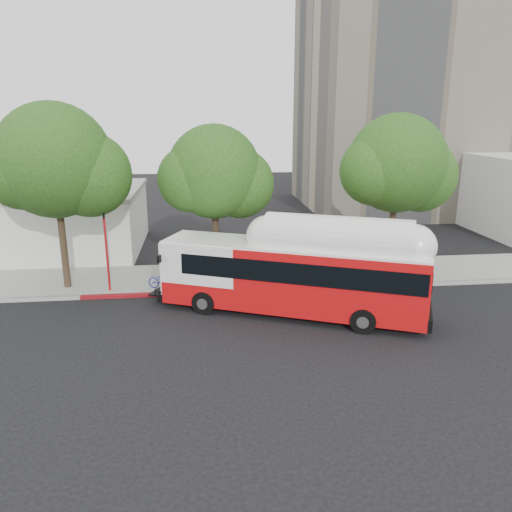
{
  "coord_description": "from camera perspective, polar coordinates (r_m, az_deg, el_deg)",
  "views": [
    {
      "loc": [
        -1.8,
        -20.81,
        9.06
      ],
      "look_at": [
        0.9,
        3.0,
        2.24
      ],
      "focal_mm": 35.0,
      "sensor_mm": 36.0,
      "label": 1
    }
  ],
  "objects": [
    {
      "name": "red_curb_segment",
      "position": [
        26.32,
        -8.72,
        -4.26
      ],
      "size": [
        10.0,
        0.32,
        0.16
      ],
      "primitive_type": "cube",
      "color": "maroon",
      "rests_on": "ground"
    },
    {
      "name": "curb_strip",
      "position": [
        26.35,
        -2.18,
        -4.06
      ],
      "size": [
        60.0,
        0.3,
        0.15
      ],
      "primitive_type": "cube",
      "color": "gray",
      "rests_on": "ground"
    },
    {
      "name": "low_commercial_bldg",
      "position": [
        37.52,
        -25.38,
        3.74
      ],
      "size": [
        16.2,
        10.2,
        4.25
      ],
      "color": "silver",
      "rests_on": "ground"
    },
    {
      "name": "street_tree_right",
      "position": [
        29.07,
        16.54,
        9.71
      ],
      "size": [
        6.21,
        5.4,
        9.18
      ],
      "color": "#2D2116",
      "rests_on": "ground"
    },
    {
      "name": "signal_pole",
      "position": [
        26.8,
        -16.68,
        0.33
      ],
      "size": [
        0.12,
        0.4,
        4.25
      ],
      "color": "red",
      "rests_on": "ground"
    },
    {
      "name": "street_tree_left",
      "position": [
        27.32,
        -21.02,
        9.7
      ],
      "size": [
        6.67,
        5.8,
        9.74
      ],
      "color": "#2D2116",
      "rests_on": "ground"
    },
    {
      "name": "ground",
      "position": [
        22.77,
        -1.42,
        -7.57
      ],
      "size": [
        120.0,
        120.0,
        0.0
      ],
      "primitive_type": "plane",
      "color": "black",
      "rests_on": "ground"
    },
    {
      "name": "transit_bus",
      "position": [
        23.11,
        4.35,
        -2.47
      ],
      "size": [
        12.86,
        7.24,
        3.86
      ],
      "rotation": [
        0.0,
        0.0,
        -0.41
      ],
      "color": "red",
      "rests_on": "ground"
    },
    {
      "name": "sidewalk",
      "position": [
        28.8,
        -2.57,
        -2.31
      ],
      "size": [
        60.0,
        5.0,
        0.15
      ],
      "primitive_type": "cube",
      "color": "gray",
      "rests_on": "ground"
    },
    {
      "name": "street_tree_mid",
      "position": [
        27.08,
        -3.93,
        9.16
      ],
      "size": [
        5.75,
        5.0,
        8.62
      ],
      "color": "#2D2116",
      "rests_on": "ground"
    },
    {
      "name": "apartment_tower",
      "position": [
        53.36,
        16.96,
        24.49
      ],
      "size": [
        18.0,
        18.0,
        37.0
      ],
      "color": "tan",
      "rests_on": "ground"
    }
  ]
}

